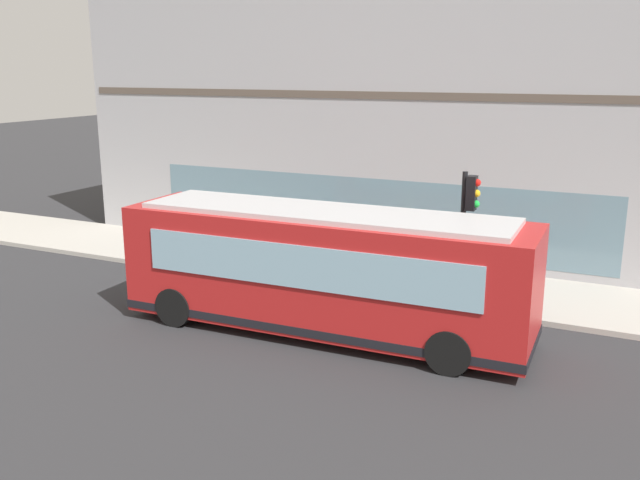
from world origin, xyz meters
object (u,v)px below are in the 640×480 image
city_bus_nearside (323,271)px  traffic_light_near_corner (468,213)px  pedestrian_near_hydrant (497,274)px  pedestrian_walking_along_curb (341,248)px  newspaper_vending_box (315,254)px  fire_hydrant (383,260)px

city_bus_nearside → traffic_light_near_corner: 4.24m
pedestrian_near_hydrant → pedestrian_walking_along_curb: bearing=88.1°
city_bus_nearside → pedestrian_near_hydrant: bearing=-47.4°
traffic_light_near_corner → newspaper_vending_box: size_ratio=4.00×
fire_hydrant → pedestrian_walking_along_curb: 1.93m
traffic_light_near_corner → newspaper_vending_box: traffic_light_near_corner is taller
traffic_light_near_corner → pedestrian_near_hydrant: traffic_light_near_corner is taller
city_bus_nearside → fire_hydrant: size_ratio=13.64×
traffic_light_near_corner → fire_hydrant: bearing=56.2°
traffic_light_near_corner → pedestrian_walking_along_curb: size_ratio=1.99×
fire_hydrant → pedestrian_walking_along_curb: pedestrian_walking_along_curb is taller
city_bus_nearside → traffic_light_near_corner: traffic_light_near_corner is taller
fire_hydrant → city_bus_nearside: bearing=-176.6°
city_bus_nearside → fire_hydrant: city_bus_nearside is taller
city_bus_nearside → fire_hydrant: 5.19m
fire_hydrant → pedestrian_near_hydrant: (-1.81, -3.86, 0.53)m
city_bus_nearside → newspaper_vending_box: city_bus_nearside is taller
pedestrian_near_hydrant → newspaper_vending_box: (1.20, 5.96, -0.43)m
pedestrian_near_hydrant → city_bus_nearside: bearing=132.6°
pedestrian_walking_along_curb → newspaper_vending_box: bearing=52.8°
pedestrian_near_hydrant → traffic_light_near_corner: bearing=105.5°
city_bus_nearside → traffic_light_near_corner: bearing=-42.0°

